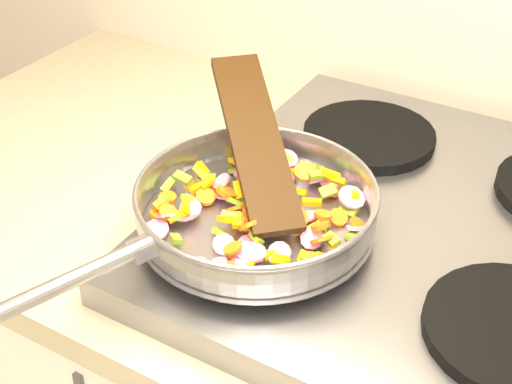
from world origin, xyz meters
The scene contains 6 objects.
cooktop centered at (-0.70, 1.67, 0.92)m, with size 0.60×0.60×0.04m, color #939399.
grate_fl centered at (-0.84, 1.52, 0.95)m, with size 0.19×0.19×0.02m, color black.
grate_bl centered at (-0.84, 1.81, 0.95)m, with size 0.19×0.19×0.02m, color black.
saute_pan centered at (-0.87, 1.53, 0.98)m, with size 0.32×0.47×0.05m.
vegetable_heap centered at (-0.87, 1.54, 0.97)m, with size 0.26×0.26×0.05m.
wooden_spatula centered at (-0.91, 1.60, 1.03)m, with size 0.27×0.06×0.01m, color black.
Camera 1 is at (-0.53, 0.96, 1.47)m, focal length 50.00 mm.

